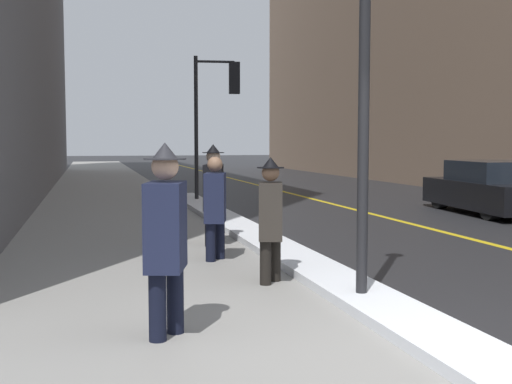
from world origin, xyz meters
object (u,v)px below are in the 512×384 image
pedestrian_with_shoulder_bag (270,215)px  pedestrian_nearside (215,203)px  traffic_light_near (219,97)px  parked_car_black (495,189)px  pedestrian_in_fedora (166,232)px  pedestrian_in_glasses (213,191)px  lamp_post (365,30)px

pedestrian_with_shoulder_bag → pedestrian_nearside: bearing=-151.9°
traffic_light_near → parked_car_black: size_ratio=0.97×
pedestrian_in_fedora → pedestrian_in_glasses: (1.37, 4.92, -0.02)m
parked_car_black → pedestrian_in_glasses: bearing=117.7°
pedestrian_nearside → pedestrian_in_glasses: 1.38m
pedestrian_in_fedora → pedestrian_with_shoulder_bag: 2.42m
lamp_post → pedestrian_nearside: 3.68m
pedestrian_in_fedora → parked_car_black: pedestrian_in_fedora is taller
pedestrian_with_shoulder_bag → pedestrian_in_glasses: size_ratio=0.91×
pedestrian_with_shoulder_bag → pedestrian_nearside: size_ratio=1.02×
pedestrian_with_shoulder_bag → parked_car_black: pedestrian_with_shoulder_bag is taller
pedestrian_nearside → parked_car_black: (7.80, 4.45, -0.24)m
pedestrian_in_fedora → parked_car_black: (8.94, 8.01, -0.34)m
parked_car_black → lamp_post: bearing=142.8°
traffic_light_near → pedestrian_in_fedora: traffic_light_near is taller
pedestrian_nearside → pedestrian_in_glasses: pedestrian_in_glasses is taller
traffic_light_near → pedestrian_nearside: bearing=-95.9°
parked_car_black → pedestrian_in_fedora: bearing=137.4°
traffic_light_near → pedestrian_with_shoulder_bag: bearing=-92.2°
pedestrian_in_glasses → pedestrian_in_fedora: bearing=0.1°
traffic_light_near → pedestrian_in_glasses: bearing=-96.3°
lamp_post → pedestrian_in_fedora: lamp_post is taller
lamp_post → traffic_light_near: (0.80, 11.79, 0.10)m
pedestrian_nearside → pedestrian_in_glasses: (0.24, 1.36, 0.08)m
lamp_post → traffic_light_near: lamp_post is taller
pedestrian_with_shoulder_bag → pedestrian_in_glasses: (-0.13, 3.02, 0.08)m
parked_car_black → traffic_light_near: bearing=58.5°
pedestrian_nearside → traffic_light_near: bearing=-176.1°
pedestrian_in_fedora → pedestrian_nearside: size_ratio=1.14×
lamp_post → traffic_light_near: size_ratio=1.17×
pedestrian_in_fedora → pedestrian_nearside: (1.13, 3.56, -0.10)m
pedestrian_in_fedora → pedestrian_nearside: pedestrian_in_fedora is taller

